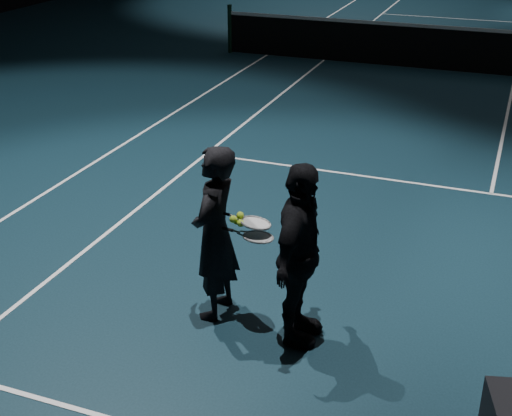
% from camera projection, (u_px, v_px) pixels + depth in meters
% --- Properties ---
extents(net_post_left, '(0.10, 0.10, 1.10)m').
position_uv_depth(net_post_left, '(230.00, 29.00, 16.59)').
color(net_post_left, black).
rests_on(net_post_left, floor).
extents(player_a, '(0.41, 0.62, 1.68)m').
position_uv_depth(player_a, '(215.00, 233.00, 6.47)').
color(player_a, black).
rests_on(player_a, floor).
extents(player_b, '(0.43, 0.99, 1.68)m').
position_uv_depth(player_b, '(299.00, 255.00, 6.09)').
color(player_b, black).
rests_on(player_b, floor).
extents(racket_lower, '(0.70, 0.31, 0.03)m').
position_uv_depth(racket_lower, '(258.00, 237.00, 6.24)').
color(racket_lower, black).
rests_on(racket_lower, player_a).
extents(racket_upper, '(0.69, 0.27, 0.10)m').
position_uv_depth(racket_upper, '(255.00, 223.00, 6.25)').
color(racket_upper, black).
rests_on(racket_upper, player_b).
extents(tennis_balls, '(0.12, 0.10, 0.12)m').
position_uv_depth(tennis_balls, '(239.00, 220.00, 6.28)').
color(tennis_balls, '#AADE2F').
rests_on(tennis_balls, racket_upper).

